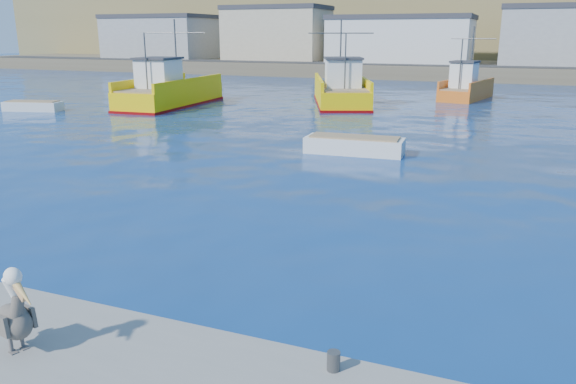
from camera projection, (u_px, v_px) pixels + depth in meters
The scene contains 9 objects.
ground at pixel (251, 279), 12.58m from camera, with size 260.00×260.00×0.00m, color navy.
dock_bollards at pixel (193, 330), 9.16m from camera, with size 36.20×0.20×0.30m.
far_shore at pixel (498, 14), 107.51m from camera, with size 200.00×81.00×24.00m.
trawler_yellow_a at pixel (169, 92), 42.75m from camera, with size 5.02×11.21×6.48m.
trawler_yellow_b at pixel (341, 91), 43.56m from camera, with size 7.42×11.34×6.44m.
boat_orange at pixel (466, 88), 46.92m from camera, with size 4.05×7.51×5.93m.
skiff_left at pixel (33, 107), 40.10m from camera, with size 4.23×2.36×0.87m.
skiff_mid at pixel (354, 147), 25.77m from camera, with size 4.56×1.83×0.97m.
pelican at pixel (14, 315), 8.66m from camera, with size 1.16×0.70×1.46m.
Camera 1 is at (5.12, -10.41, 5.31)m, focal length 35.00 mm.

